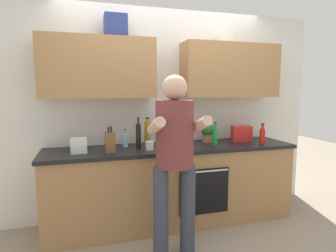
# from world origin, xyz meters

# --- Properties ---
(ground_plane) EXTENTS (12.00, 12.00, 0.00)m
(ground_plane) POSITION_xyz_m (0.00, 0.00, 0.00)
(ground_plane) COLOR gray
(back_wall_unit) EXTENTS (4.00, 0.38, 2.50)m
(back_wall_unit) POSITION_xyz_m (-0.00, 0.27, 1.50)
(back_wall_unit) COLOR silver
(back_wall_unit) RESTS_ON ground
(counter) EXTENTS (2.84, 0.67, 0.90)m
(counter) POSITION_xyz_m (0.00, -0.00, 0.45)
(counter) COLOR #A37547
(counter) RESTS_ON ground
(person_standing) EXTENTS (0.49, 0.45, 1.67)m
(person_standing) POSITION_xyz_m (-0.19, -0.66, 0.99)
(person_standing) COLOR #383D4C
(person_standing) RESTS_ON ground
(bottle_hotsauce) EXTENTS (0.06, 0.06, 0.25)m
(bottle_hotsauce) POSITION_xyz_m (1.07, -0.14, 1.00)
(bottle_hotsauce) COLOR red
(bottle_hotsauce) RESTS_ON counter
(bottle_oil) EXTENTS (0.07, 0.07, 0.33)m
(bottle_oil) POSITION_xyz_m (-0.26, 0.16, 1.05)
(bottle_oil) COLOR olive
(bottle_oil) RESTS_ON counter
(bottle_soy) EXTENTS (0.06, 0.06, 0.35)m
(bottle_soy) POSITION_xyz_m (-0.40, -0.00, 1.04)
(bottle_soy) COLOR black
(bottle_soy) RESTS_ON counter
(bottle_soda) EXTENTS (0.06, 0.06, 0.27)m
(bottle_soda) POSITION_xyz_m (0.50, -0.04, 1.01)
(bottle_soda) COLOR #198C33
(bottle_soda) RESTS_ON counter
(bottle_water) EXTENTS (0.06, 0.06, 0.20)m
(bottle_water) POSITION_xyz_m (-0.52, 0.13, 0.98)
(bottle_water) COLOR silver
(bottle_water) RESTS_ON counter
(cup_coffee) EXTENTS (0.09, 0.09, 0.09)m
(cup_coffee) POSITION_xyz_m (-0.29, -0.10, 0.95)
(cup_coffee) COLOR white
(cup_coffee) RESTS_ON counter
(knife_block) EXTENTS (0.10, 0.14, 0.26)m
(knife_block) POSITION_xyz_m (-0.71, -0.08, 1.00)
(knife_block) COLOR brown
(knife_block) RESTS_ON counter
(potted_herb) EXTENTS (0.16, 0.16, 0.23)m
(potted_herb) POSITION_xyz_m (0.49, 0.14, 1.03)
(potted_herb) COLOR #9E6647
(potted_herb) RESTS_ON counter
(grocery_bag_produce) EXTENTS (0.16, 0.17, 0.15)m
(grocery_bag_produce) POSITION_xyz_m (-1.02, -0.03, 0.97)
(grocery_bag_produce) COLOR silver
(grocery_bag_produce) RESTS_ON counter
(grocery_bag_crisps) EXTENTS (0.27, 0.20, 0.19)m
(grocery_bag_crisps) POSITION_xyz_m (0.93, 0.09, 1.00)
(grocery_bag_crisps) COLOR red
(grocery_bag_crisps) RESTS_ON counter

